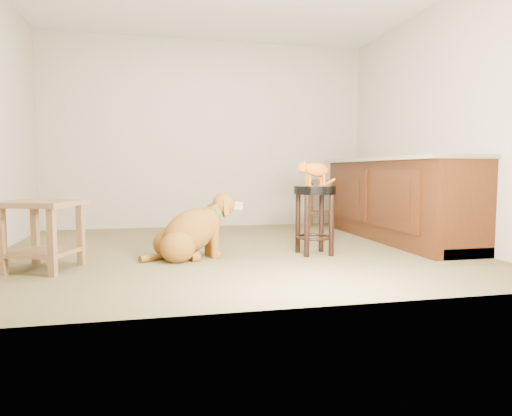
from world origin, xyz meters
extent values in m
cube|color=brown|center=(0.00, 0.00, 0.00)|extent=(4.50, 4.00, 0.01)
cube|color=#C3B39D|center=(0.00, 2.00, 1.30)|extent=(4.50, 0.04, 2.60)
cube|color=#C3B39D|center=(0.00, -2.00, 1.30)|extent=(4.50, 0.04, 2.60)
cube|color=#C3B39D|center=(2.25, 0.00, 1.30)|extent=(0.04, 4.00, 2.60)
cube|color=#3F1D0B|center=(1.95, 0.30, 0.45)|extent=(0.60, 2.50, 0.90)
cube|color=gray|center=(1.92, 0.30, 0.92)|extent=(0.70, 2.56, 0.04)
cube|color=black|center=(1.99, 0.30, 0.05)|extent=(0.52, 2.50, 0.10)
cube|color=#3F1D0B|center=(1.64, -0.25, 0.50)|extent=(0.02, 0.90, 0.62)
cube|color=#3F1D0B|center=(1.64, 0.85, 0.50)|extent=(0.02, 0.90, 0.62)
cube|color=#341709|center=(1.63, -0.25, 0.50)|extent=(0.02, 0.60, 0.40)
cube|color=#341709|center=(1.63, 0.85, 0.50)|extent=(0.02, 0.60, 0.40)
cylinder|color=black|center=(0.84, -0.27, 0.29)|extent=(0.05, 0.05, 0.57)
cylinder|color=black|center=(0.60, -0.28, 0.29)|extent=(0.05, 0.05, 0.57)
cylinder|color=black|center=(0.85, -0.51, 0.29)|extent=(0.05, 0.05, 0.57)
cylinder|color=black|center=(0.61, -0.52, 0.29)|extent=(0.05, 0.05, 0.57)
torus|color=black|center=(0.72, -0.40, 0.17)|extent=(0.35, 0.35, 0.03)
cylinder|color=black|center=(0.72, -0.40, 0.61)|extent=(0.40, 0.40, 0.08)
cube|color=brown|center=(1.76, 1.77, 0.31)|extent=(0.05, 0.05, 0.63)
cube|color=brown|center=(1.50, 1.89, 0.31)|extent=(0.05, 0.05, 0.63)
cube|color=brown|center=(1.64, 1.51, 0.31)|extent=(0.05, 0.05, 0.63)
cube|color=brown|center=(1.38, 1.63, 0.31)|extent=(0.05, 0.05, 0.63)
cube|color=brown|center=(1.57, 1.70, 0.65)|extent=(0.48, 0.48, 0.04)
cube|color=brown|center=(-1.36, -0.46, 0.26)|extent=(0.07, 0.07, 0.52)
cube|color=brown|center=(-1.75, -0.31, 0.26)|extent=(0.07, 0.07, 0.52)
cube|color=brown|center=(-1.51, -0.84, 0.26)|extent=(0.07, 0.07, 0.52)
cube|color=brown|center=(-1.89, -0.70, 0.26)|extent=(0.07, 0.07, 0.52)
cube|color=brown|center=(-1.63, -0.58, 0.54)|extent=(0.69, 0.69, 0.04)
cube|color=brown|center=(-1.63, -0.58, 0.14)|extent=(0.58, 0.58, 0.03)
ellipsoid|color=brown|center=(-0.62, -0.29, 0.13)|extent=(0.36, 0.32, 0.28)
ellipsoid|color=brown|center=(-0.56, -0.51, 0.13)|extent=(0.36, 0.32, 0.28)
cylinder|color=brown|center=(-0.48, -0.24, 0.04)|extent=(0.09, 0.10, 0.09)
cylinder|color=brown|center=(-0.41, -0.49, 0.04)|extent=(0.09, 0.10, 0.09)
ellipsoid|color=brown|center=(-0.44, -0.37, 0.25)|extent=(0.71, 0.48, 0.58)
ellipsoid|color=brown|center=(-0.28, -0.33, 0.32)|extent=(0.30, 0.32, 0.29)
cylinder|color=brown|center=(-0.27, -0.24, 0.17)|extent=(0.09, 0.09, 0.34)
cylinder|color=brown|center=(-0.23, -0.39, 0.17)|extent=(0.09, 0.09, 0.34)
sphere|color=brown|center=(-0.24, -0.23, 0.02)|extent=(0.09, 0.09, 0.09)
sphere|color=brown|center=(-0.20, -0.39, 0.02)|extent=(0.09, 0.09, 0.09)
cylinder|color=brown|center=(-0.21, -0.31, 0.41)|extent=(0.24, 0.20, 0.21)
ellipsoid|color=brown|center=(-0.13, -0.29, 0.49)|extent=(0.25, 0.24, 0.20)
cube|color=#9C8561|center=(-0.01, -0.26, 0.47)|extent=(0.16, 0.11, 0.09)
sphere|color=black|center=(0.05, -0.24, 0.47)|extent=(0.05, 0.05, 0.05)
cube|color=brown|center=(-0.17, -0.20, 0.46)|extent=(0.06, 0.06, 0.15)
cube|color=brown|center=(-0.12, -0.38, 0.46)|extent=(0.06, 0.06, 0.15)
torus|color=#0B5938|center=(-0.21, -0.31, 0.40)|extent=(0.16, 0.21, 0.18)
cylinder|color=#D8BF4C|center=(-0.17, -0.30, 0.34)|extent=(0.01, 0.04, 0.04)
cylinder|color=brown|center=(-0.77, -0.40, 0.03)|extent=(0.25, 0.20, 0.06)
ellipsoid|color=#A95510|center=(0.74, -0.40, 0.80)|extent=(0.27, 0.13, 0.16)
cylinder|color=#A95510|center=(0.66, -0.36, 0.70)|extent=(0.03, 0.03, 0.10)
sphere|color=#A95510|center=(0.66, -0.36, 0.66)|extent=(0.03, 0.03, 0.03)
cylinder|color=#A95510|center=(0.66, -0.43, 0.70)|extent=(0.03, 0.03, 0.10)
sphere|color=#A95510|center=(0.66, -0.43, 0.66)|extent=(0.03, 0.03, 0.03)
cylinder|color=#A95510|center=(0.80, -0.36, 0.70)|extent=(0.03, 0.03, 0.10)
sphere|color=#A95510|center=(0.80, -0.36, 0.66)|extent=(0.03, 0.03, 0.03)
cylinder|color=#A95510|center=(0.80, -0.43, 0.70)|extent=(0.03, 0.03, 0.10)
sphere|color=#A95510|center=(0.80, -0.43, 0.66)|extent=(0.03, 0.03, 0.03)
sphere|color=#A95510|center=(0.60, -0.40, 0.82)|extent=(0.10, 0.10, 0.10)
sphere|color=#A95510|center=(0.56, -0.40, 0.81)|extent=(0.04, 0.04, 0.04)
sphere|color=brown|center=(0.55, -0.40, 0.81)|extent=(0.01, 0.01, 0.01)
cone|color=#A95510|center=(0.61, -0.37, 0.87)|extent=(0.04, 0.04, 0.05)
cone|color=#C66B60|center=(0.61, -0.37, 0.87)|extent=(0.02, 0.02, 0.03)
cone|color=#A95510|center=(0.61, -0.43, 0.87)|extent=(0.04, 0.04, 0.05)
cone|color=#C66B60|center=(0.61, -0.43, 0.87)|extent=(0.02, 0.02, 0.03)
cylinder|color=#A95510|center=(0.87, -0.35, 0.67)|extent=(0.19, 0.11, 0.09)
camera|label=1|loc=(-0.74, -4.47, 0.80)|focal=32.00mm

